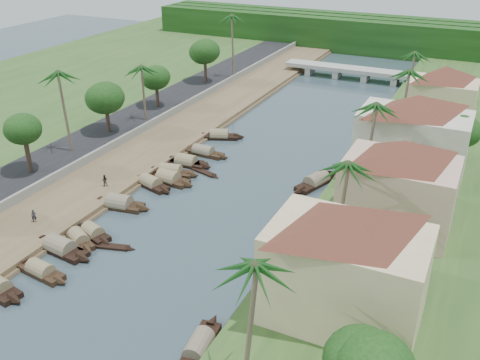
% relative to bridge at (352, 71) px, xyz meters
% --- Properties ---
extents(ground, '(220.00, 220.00, 0.00)m').
position_rel_bridge_xyz_m(ground, '(-0.00, -72.00, -1.72)').
color(ground, '#34454E').
rests_on(ground, ground).
extents(left_bank, '(10.00, 180.00, 0.80)m').
position_rel_bridge_xyz_m(left_bank, '(-16.00, -52.00, -1.32)').
color(left_bank, brown).
rests_on(left_bank, ground).
extents(right_bank, '(16.00, 180.00, 1.20)m').
position_rel_bridge_xyz_m(right_bank, '(19.00, -52.00, -1.12)').
color(right_bank, '#2A4B1E').
rests_on(right_bank, ground).
extents(road, '(8.00, 180.00, 1.40)m').
position_rel_bridge_xyz_m(road, '(-24.50, -52.00, -1.02)').
color(road, black).
rests_on(road, ground).
extents(retaining_wall, '(0.40, 180.00, 1.10)m').
position_rel_bridge_xyz_m(retaining_wall, '(-20.20, -52.00, -0.37)').
color(retaining_wall, slate).
rests_on(retaining_wall, left_bank).
extents(treeline, '(120.00, 14.00, 8.00)m').
position_rel_bridge_xyz_m(treeline, '(-0.00, 28.00, 2.28)').
color(treeline, '#11340E').
rests_on(treeline, ground).
extents(bridge, '(28.00, 4.00, 2.40)m').
position_rel_bridge_xyz_m(bridge, '(0.00, 0.00, 0.00)').
color(bridge, '#9F9E95').
rests_on(bridge, ground).
extents(building_near, '(14.85, 14.85, 10.20)m').
position_rel_bridge_xyz_m(building_near, '(18.99, -74.00, 4.66)').
color(building_near, beige).
rests_on(building_near, right_bank).
extents(building_mid, '(14.11, 14.11, 9.70)m').
position_rel_bridge_xyz_m(building_mid, '(19.99, -58.00, 4.41)').
color(building_mid, tan).
rests_on(building_mid, right_bank).
extents(building_far, '(15.59, 15.59, 10.20)m').
position_rel_bridge_xyz_m(building_far, '(18.99, -44.00, 4.66)').
color(building_far, '#ECE8CD').
rests_on(building_far, right_bank).
extents(building_distant, '(12.62, 12.62, 9.20)m').
position_rel_bridge_xyz_m(building_distant, '(19.99, -24.00, 4.16)').
color(building_distant, beige).
rests_on(building_distant, right_bank).
extents(sampan_2, '(7.39, 2.33, 1.96)m').
position_rel_bridge_xyz_m(sampan_2, '(-8.45, -79.18, -1.31)').
color(sampan_2, black).
rests_on(sampan_2, ground).
extents(sampan_3, '(8.88, 2.79, 2.33)m').
position_rel_bridge_xyz_m(sampan_3, '(-9.51, -75.38, -1.30)').
color(sampan_3, black).
rests_on(sampan_3, ground).
extents(sampan_4, '(6.56, 4.36, 1.94)m').
position_rel_bridge_xyz_m(sampan_4, '(-8.96, -73.30, -1.31)').
color(sampan_4, black).
rests_on(sampan_4, ground).
extents(sampan_5, '(6.38, 3.34, 2.02)m').
position_rel_bridge_xyz_m(sampan_5, '(-8.43, -71.73, -1.31)').
color(sampan_5, black).
rests_on(sampan_5, ground).
extents(sampan_6, '(8.27, 3.03, 2.39)m').
position_rel_bridge_xyz_m(sampan_6, '(-9.79, -65.38, -1.30)').
color(sampan_6, black).
rests_on(sampan_6, ground).
extents(sampan_7, '(7.78, 3.64, 2.06)m').
position_rel_bridge_xyz_m(sampan_7, '(-9.55, -59.34, -1.31)').
color(sampan_7, black).
rests_on(sampan_7, ground).
extents(sampan_8, '(7.86, 2.36, 2.39)m').
position_rel_bridge_xyz_m(sampan_8, '(-8.20, -57.34, -1.30)').
color(sampan_8, black).
rests_on(sampan_8, ground).
extents(sampan_9, '(7.40, 3.01, 1.89)m').
position_rel_bridge_xyz_m(sampan_9, '(-9.09, -51.91, -1.32)').
color(sampan_9, black).
rests_on(sampan_9, ground).
extents(sampan_10, '(8.23, 3.21, 2.22)m').
position_rel_bridge_xyz_m(sampan_10, '(-9.10, -55.39, -1.31)').
color(sampan_10, black).
rests_on(sampan_10, ground).
extents(sampan_11, '(7.85, 2.10, 2.24)m').
position_rel_bridge_xyz_m(sampan_11, '(-8.80, -51.87, -1.31)').
color(sampan_11, black).
rests_on(sampan_11, ground).
extents(sampan_12, '(8.54, 1.96, 2.04)m').
position_rel_bridge_xyz_m(sampan_12, '(-8.47, -47.81, -1.31)').
color(sampan_12, black).
rests_on(sampan_12, ground).
extents(sampan_13, '(8.07, 4.53, 2.20)m').
position_rel_bridge_xyz_m(sampan_13, '(-9.29, -41.33, -1.31)').
color(sampan_13, black).
rests_on(sampan_13, ground).
extents(sampan_14, '(2.64, 8.38, 2.03)m').
position_rel_bridge_xyz_m(sampan_14, '(9.91, -81.41, -1.31)').
color(sampan_14, black).
rests_on(sampan_14, ground).
extents(sampan_15, '(1.99, 8.04, 2.15)m').
position_rel_bridge_xyz_m(sampan_15, '(9.00, -62.84, -1.31)').
color(sampan_15, black).
rests_on(sampan_15, ground).
extents(sampan_16, '(4.67, 9.37, 2.26)m').
position_rel_bridge_xyz_m(sampan_16, '(8.98, -49.80, -1.31)').
color(sampan_16, black).
rests_on(sampan_16, ground).
extents(canoe_1, '(5.59, 2.38, 0.90)m').
position_rel_bridge_xyz_m(canoe_1, '(-5.49, -72.70, -1.62)').
color(canoe_1, black).
rests_on(canoe_1, ground).
extents(canoe_2, '(6.17, 2.50, 0.89)m').
position_rel_bridge_xyz_m(canoe_2, '(-5.79, -52.94, -1.62)').
color(canoe_2, black).
rests_on(canoe_2, ground).
extents(palm_0, '(3.20, 3.20, 11.62)m').
position_rel_bridge_xyz_m(palm_0, '(15.00, -83.53, 9.31)').
color(palm_0, '#76634F').
rests_on(palm_0, ground).
extents(palm_1, '(3.20, 3.20, 10.99)m').
position_rel_bridge_xyz_m(palm_1, '(16.00, -65.14, 8.69)').
color(palm_1, '#76634F').
rests_on(palm_1, ground).
extents(palm_2, '(3.20, 3.20, 11.98)m').
position_rel_bridge_xyz_m(palm_2, '(15.00, -50.44, 9.65)').
color(palm_2, '#76634F').
rests_on(palm_2, ground).
extents(palm_3, '(3.20, 3.20, 11.92)m').
position_rel_bridge_xyz_m(palm_3, '(16.00, -33.88, 9.60)').
color(palm_3, '#76634F').
rests_on(palm_3, ground).
extents(palm_5, '(3.20, 3.20, 12.46)m').
position_rel_bridge_xyz_m(palm_5, '(-24.00, -57.19, 10.32)').
color(palm_5, '#76634F').
rests_on(palm_5, ground).
extents(palm_6, '(3.20, 3.20, 10.00)m').
position_rel_bridge_xyz_m(palm_6, '(-22.00, -42.24, 7.94)').
color(palm_6, '#76634F').
rests_on(palm_6, ground).
extents(palm_7, '(3.20, 3.20, 10.31)m').
position_rel_bridge_xyz_m(palm_7, '(14.00, -15.28, 8.04)').
color(palm_7, '#76634F').
rests_on(palm_7, ground).
extents(palm_8, '(3.20, 3.20, 13.51)m').
position_rel_bridge_xyz_m(palm_8, '(-20.50, -13.83, 11.31)').
color(palm_8, '#76634F').
rests_on(palm_8, ground).
extents(tree_2, '(4.48, 4.48, 7.56)m').
position_rel_bridge_xyz_m(tree_2, '(-24.00, -64.62, 5.28)').
color(tree_2, '#4C3A2B').
rests_on(tree_2, ground).
extents(tree_3, '(5.54, 5.54, 7.45)m').
position_rel_bridge_xyz_m(tree_3, '(-24.00, -48.95, 4.78)').
color(tree_3, '#4C3A2B').
rests_on(tree_3, ground).
extents(tree_4, '(4.65, 4.65, 6.80)m').
position_rel_bridge_xyz_m(tree_4, '(-24.00, -35.74, 4.49)').
color(tree_4, '#4C3A2B').
rests_on(tree_4, ground).
extents(tree_5, '(5.51, 5.51, 8.06)m').
position_rel_bridge_xyz_m(tree_5, '(-24.00, -18.95, 5.39)').
color(tree_5, '#4C3A2B').
rests_on(tree_5, ground).
extents(tree_6, '(4.73, 4.73, 7.80)m').
position_rel_bridge_xyz_m(tree_6, '(24.00, -42.38, 5.23)').
color(tree_6, '#4C3A2B').
rests_on(tree_6, ground).
extents(person_near, '(0.63, 0.62, 1.46)m').
position_rel_bridge_xyz_m(person_near, '(-15.09, -73.10, -0.19)').
color(person_near, '#26272E').
rests_on(person_near, left_bank).
extents(person_far, '(0.91, 0.86, 1.48)m').
position_rel_bridge_xyz_m(person_far, '(-13.72, -62.93, -0.18)').
color(person_far, '#2C291F').
rests_on(person_far, left_bank).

